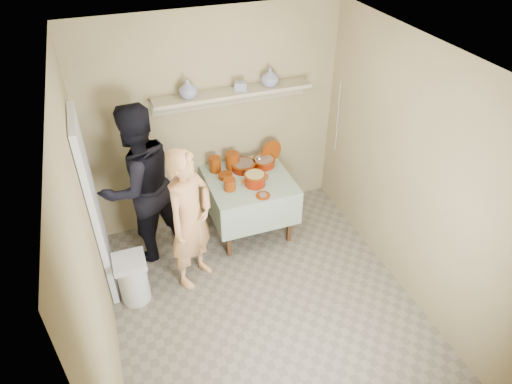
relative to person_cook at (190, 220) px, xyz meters
name	(u,v)px	position (x,y,z in m)	size (l,w,h in m)	color
ground	(267,308)	(0.58, -0.70, -0.82)	(3.50, 3.50, 0.00)	#736A5A
tile_panel	(95,209)	(-0.88, 0.25, 0.18)	(0.06, 0.70, 2.00)	silver
plate_stack_a	(215,164)	(0.51, 0.87, 0.04)	(0.14, 0.14, 0.19)	#692201
plate_stack_b	(232,161)	(0.72, 0.86, 0.04)	(0.17, 0.17, 0.20)	#692201
bowl_stack	(230,184)	(0.56, 0.44, 0.01)	(0.14, 0.14, 0.14)	#692201
empty_bowl	(225,176)	(0.58, 0.69, -0.03)	(0.17, 0.17, 0.05)	#692201
propped_lid	(272,151)	(1.23, 0.87, 0.06)	(0.28, 0.28, 0.02)	#692201
vase_right	(270,77)	(1.21, 0.92, 1.01)	(0.20, 0.20, 0.21)	navy
vase_left	(188,89)	(0.27, 0.91, 1.01)	(0.20, 0.20, 0.21)	navy
ceramic_box	(241,86)	(0.86, 0.91, 0.95)	(0.13, 0.10, 0.10)	navy
person_cook	(190,220)	(0.00, 0.00, 0.00)	(0.60, 0.39, 1.63)	tan
person_helper	(139,185)	(-0.41, 0.62, 0.12)	(0.91, 0.71, 1.88)	black
room_shell	(270,181)	(0.58, -0.70, 0.79)	(3.04, 3.54, 2.62)	#988A5D
serving_table	(249,187)	(0.83, 0.58, -0.18)	(0.97, 0.97, 0.76)	#4C2D16
cazuela_meat_a	(243,166)	(0.83, 0.78, 0.00)	(0.30, 0.30, 0.10)	#611104
cazuela_meat_b	(264,162)	(1.09, 0.78, 0.00)	(0.28, 0.28, 0.10)	#611104
ladle	(260,159)	(1.04, 0.77, 0.05)	(0.08, 0.26, 0.19)	silver
cazuela_rice	(255,178)	(0.86, 0.44, 0.03)	(0.33, 0.25, 0.14)	#611104
front_plate	(263,195)	(0.86, 0.19, -0.04)	(0.16, 0.16, 0.03)	#692201
wall_shelf	(233,94)	(0.78, 0.95, 0.86)	(1.80, 0.25, 0.21)	tan
trash_bin	(133,279)	(-0.67, -0.09, -0.53)	(0.32, 0.32, 0.56)	silver
electrical_cord	(338,117)	(2.05, 0.78, 0.43)	(0.01, 0.05, 0.90)	silver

